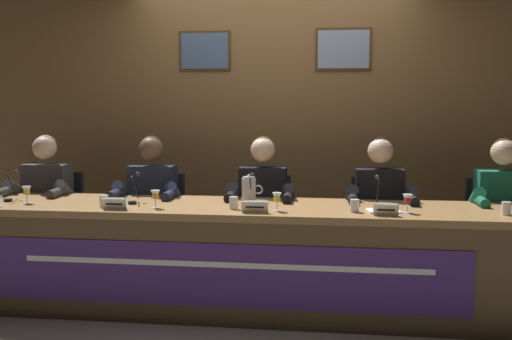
# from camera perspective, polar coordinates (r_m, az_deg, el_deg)

# --- Properties ---
(ground_plane) EXTENTS (12.00, 12.00, 0.00)m
(ground_plane) POSITION_cam_1_polar(r_m,az_deg,el_deg) (4.18, 0.00, -13.78)
(ground_plane) COLOR gray
(wall_back_panelled) EXTENTS (5.94, 0.14, 2.60)m
(wall_back_panelled) POSITION_cam_1_polar(r_m,az_deg,el_deg) (5.21, 1.77, 4.96)
(wall_back_panelled) COLOR brown
(wall_back_panelled) RESTS_ON ground_plane
(conference_table) EXTENTS (4.74, 0.76, 0.75)m
(conference_table) POSITION_cam_1_polar(r_m,az_deg,el_deg) (3.91, -0.29, -7.15)
(conference_table) COLOR olive
(conference_table) RESTS_ON ground_plane
(chair_far_left) EXTENTS (0.44, 0.45, 0.88)m
(chair_far_left) POSITION_cam_1_polar(r_m,az_deg,el_deg) (5.09, -19.51, -5.43)
(chair_far_left) COLOR black
(chair_far_left) RESTS_ON ground_plane
(panelist_far_left) EXTENTS (0.51, 0.48, 1.21)m
(panelist_far_left) POSITION_cam_1_polar(r_m,az_deg,el_deg) (4.87, -20.68, -2.72)
(panelist_far_left) COLOR black
(panelist_far_left) RESTS_ON ground_plane
(juice_glass_far_left) EXTENTS (0.06, 0.06, 0.12)m
(juice_glass_far_left) POSITION_cam_1_polar(r_m,az_deg,el_deg) (4.36, -22.14, -2.02)
(juice_glass_far_left) COLOR white
(juice_glass_far_left) RESTS_ON conference_table
(microphone_far_left) EXTENTS (0.06, 0.17, 0.22)m
(microphone_far_left) POSITION_cam_1_polar(r_m,az_deg,el_deg) (4.53, -23.50, -1.92)
(microphone_far_left) COLOR black
(microphone_far_left) RESTS_ON conference_table
(chair_left) EXTENTS (0.44, 0.45, 0.88)m
(chair_left) POSITION_cam_1_polar(r_m,az_deg,el_deg) (4.77, -9.86, -5.96)
(chair_left) COLOR black
(chair_left) RESTS_ON ground_plane
(panelist_left) EXTENTS (0.51, 0.48, 1.21)m
(panelist_left) POSITION_cam_1_polar(r_m,az_deg,el_deg) (4.53, -10.66, -3.09)
(panelist_left) COLOR black
(panelist_left) RESTS_ON ground_plane
(nameplate_left) EXTENTS (0.17, 0.06, 0.08)m
(nameplate_left) POSITION_cam_1_polar(r_m,az_deg,el_deg) (3.93, -14.02, -3.31)
(nameplate_left) COLOR white
(nameplate_left) RESTS_ON conference_table
(juice_glass_left) EXTENTS (0.06, 0.06, 0.12)m
(juice_glass_left) POSITION_cam_1_polar(r_m,az_deg,el_deg) (3.92, -10.12, -2.57)
(juice_glass_left) COLOR white
(juice_glass_left) RESTS_ON conference_table
(water_cup_left) EXTENTS (0.06, 0.06, 0.08)m
(water_cup_left) POSITION_cam_1_polar(r_m,az_deg,el_deg) (4.03, -15.08, -3.13)
(water_cup_left) COLOR silver
(water_cup_left) RESTS_ON conference_table
(microphone_left) EXTENTS (0.06, 0.17, 0.22)m
(microphone_left) POSITION_cam_1_polar(r_m,az_deg,el_deg) (4.14, -12.18, -2.27)
(microphone_left) COLOR black
(microphone_left) RESTS_ON conference_table
(chair_center) EXTENTS (0.44, 0.45, 0.88)m
(chair_center) POSITION_cam_1_polar(r_m,az_deg,el_deg) (4.59, 0.87, -6.35)
(chair_center) COLOR black
(chair_center) RESTS_ON ground_plane
(panelist_center) EXTENTS (0.51, 0.48, 1.21)m
(panelist_center) POSITION_cam_1_polar(r_m,az_deg,el_deg) (4.34, 0.60, -3.39)
(panelist_center) COLOR black
(panelist_center) RESTS_ON ground_plane
(nameplate_center) EXTENTS (0.18, 0.06, 0.08)m
(nameplate_center) POSITION_cam_1_polar(r_m,az_deg,el_deg) (3.70, -0.10, -3.72)
(nameplate_center) COLOR white
(nameplate_center) RESTS_ON conference_table
(juice_glass_center) EXTENTS (0.06, 0.06, 0.12)m
(juice_glass_center) POSITION_cam_1_polar(r_m,az_deg,el_deg) (3.75, 2.13, -2.87)
(juice_glass_center) COLOR white
(juice_glass_center) RESTS_ON conference_table
(water_cup_center) EXTENTS (0.06, 0.06, 0.08)m
(water_cup_center) POSITION_cam_1_polar(r_m,az_deg,el_deg) (3.83, -2.26, -3.41)
(water_cup_center) COLOR silver
(water_cup_center) RESTS_ON conference_table
(microphone_center) EXTENTS (0.06, 0.17, 0.22)m
(microphone_center) POSITION_cam_1_polar(r_m,az_deg,el_deg) (3.99, -0.55, -2.46)
(microphone_center) COLOR black
(microphone_center) RESTS_ON conference_table
(chair_right) EXTENTS (0.44, 0.45, 0.88)m
(chair_right) POSITION_cam_1_polar(r_m,az_deg,el_deg) (4.58, 12.06, -6.52)
(chair_right) COLOR black
(chair_right) RESTS_ON ground_plane
(panelist_right) EXTENTS (0.51, 0.48, 1.21)m
(panelist_right) POSITION_cam_1_polar(r_m,az_deg,el_deg) (4.33, 12.37, -3.56)
(panelist_right) COLOR black
(panelist_right) RESTS_ON ground_plane
(nameplate_right) EXTENTS (0.16, 0.06, 0.08)m
(nameplate_right) POSITION_cam_1_polar(r_m,az_deg,el_deg) (3.70, 12.95, -3.90)
(nameplate_right) COLOR white
(nameplate_right) RESTS_ON conference_table
(juice_glass_right) EXTENTS (0.06, 0.06, 0.12)m
(juice_glass_right) POSITION_cam_1_polar(r_m,az_deg,el_deg) (3.82, 15.03, -2.93)
(juice_glass_right) COLOR white
(juice_glass_right) RESTS_ON conference_table
(water_cup_right) EXTENTS (0.06, 0.06, 0.08)m
(water_cup_right) POSITION_cam_1_polar(r_m,az_deg,el_deg) (3.78, 9.91, -3.63)
(water_cup_right) COLOR silver
(water_cup_right) RESTS_ON conference_table
(microphone_right) EXTENTS (0.06, 0.17, 0.22)m
(microphone_right) POSITION_cam_1_polar(r_m,az_deg,el_deg) (3.96, 12.18, -2.68)
(microphone_right) COLOR black
(microphone_right) RESTS_ON conference_table
(chair_far_right) EXTENTS (0.44, 0.45, 0.88)m
(chair_far_right) POSITION_cam_1_polar(r_m,az_deg,el_deg) (4.74, 22.88, -6.45)
(chair_far_right) COLOR black
(chair_far_right) RESTS_ON ground_plane
(panelist_far_right) EXTENTS (0.51, 0.48, 1.21)m
(panelist_far_right) POSITION_cam_1_polar(r_m,az_deg,el_deg) (4.50, 23.72, -3.59)
(panelist_far_right) COLOR black
(panelist_far_right) RESTS_ON ground_plane
(water_cup_far_right) EXTENTS (0.06, 0.06, 0.08)m
(water_cup_far_right) POSITION_cam_1_polar(r_m,az_deg,el_deg) (3.97, 23.93, -3.62)
(water_cup_far_right) COLOR silver
(water_cup_far_right) RESTS_ON conference_table
(water_pitcher_central) EXTENTS (0.15, 0.10, 0.21)m
(water_pitcher_central) POSITION_cam_1_polar(r_m,az_deg,el_deg) (4.05, -0.71, -2.03)
(water_pitcher_central) COLOR silver
(water_pitcher_central) RESTS_ON conference_table
(document_stack_right) EXTENTS (0.23, 0.17, 0.01)m
(document_stack_right) POSITION_cam_1_polar(r_m,az_deg,el_deg) (3.83, 12.73, -4.04)
(document_stack_right) COLOR white
(document_stack_right) RESTS_ON conference_table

